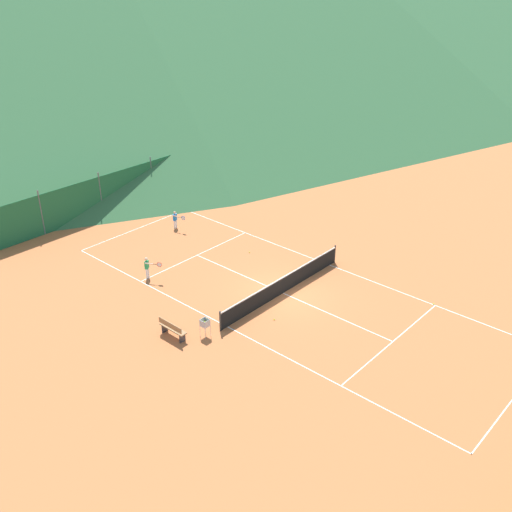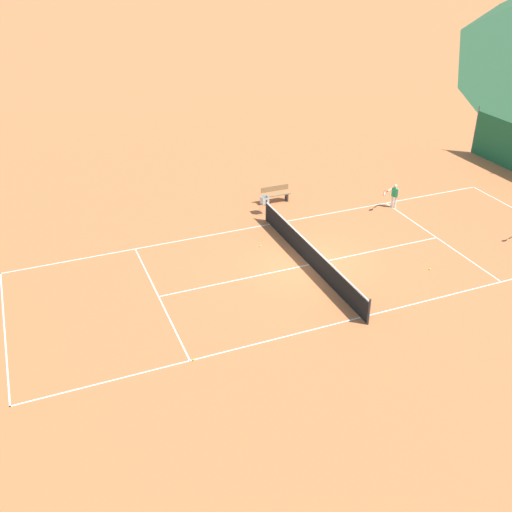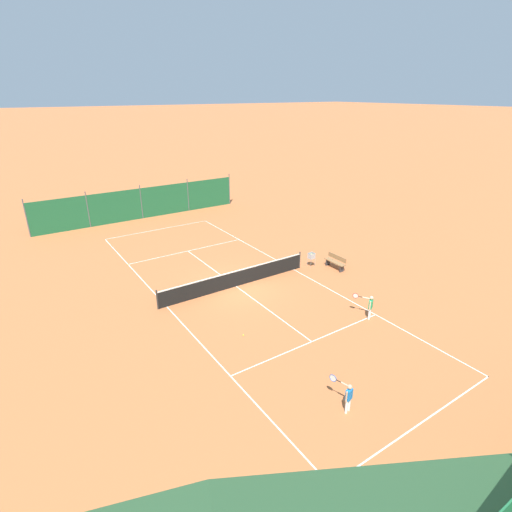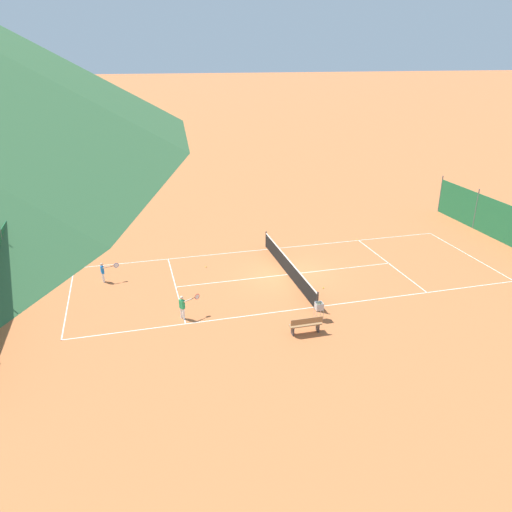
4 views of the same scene
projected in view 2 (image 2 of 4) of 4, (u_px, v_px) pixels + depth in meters
ground_plane at (309, 265)px, 24.81m from camera, size 600.00×600.00×0.00m
court_line_markings at (309, 265)px, 24.81m from camera, size 8.25×23.85×0.01m
tennis_net at (310, 254)px, 24.57m from camera, size 9.18×0.08×1.06m
player_far_service at (394, 194)px, 29.46m from camera, size 0.50×1.03×1.21m
tennis_ball_by_net_left at (193, 360)px, 19.38m from camera, size 0.07×0.07×0.07m
tennis_ball_alley_right at (430, 269)px, 24.43m from camera, size 0.07×0.07×0.07m
tennis_ball_alley_left at (260, 246)px, 26.16m from camera, size 0.07×0.07×0.07m
ball_hopper at (265, 201)px, 28.85m from camera, size 0.36×0.36×0.89m
courtside_bench at (276, 194)px, 30.14m from camera, size 0.36×1.50×0.84m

